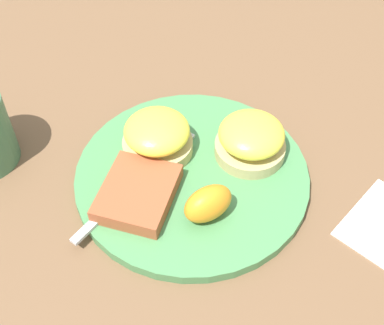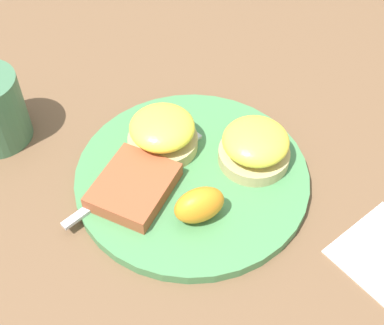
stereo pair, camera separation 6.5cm
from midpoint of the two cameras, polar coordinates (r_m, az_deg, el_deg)
name	(u,v)px [view 1 (the left image)]	position (r m, az deg, el deg)	size (l,w,h in m)	color
ground_plane	(192,180)	(0.67, -2.75, -2.06)	(1.10, 1.10, 0.00)	brown
plate	(192,177)	(0.67, -2.77, -1.68)	(0.29, 0.29, 0.01)	#47844C
sandwich_benedict_left	(251,139)	(0.66, 3.56, 2.32)	(0.09, 0.09, 0.05)	tan
sandwich_benedict_right	(157,136)	(0.67, -6.49, 2.64)	(0.09, 0.09, 0.05)	tan
hashbrown_patty	(138,193)	(0.64, -8.74, -3.42)	(0.10, 0.08, 0.02)	#9D4C2C
orange_wedge	(208,204)	(0.60, -1.34, -4.59)	(0.06, 0.04, 0.04)	orange
fork	(143,175)	(0.66, -8.03, -1.51)	(0.21, 0.05, 0.00)	silver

